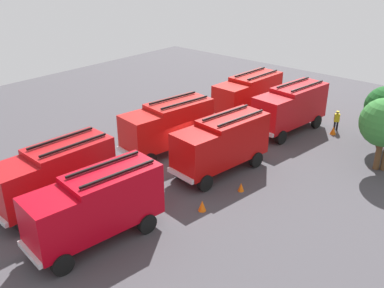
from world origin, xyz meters
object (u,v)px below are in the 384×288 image
fire_truck_4 (222,142)px  traffic_cone_2 (202,206)px  traffic_cone_1 (333,130)px  traffic_cone_0 (241,187)px  fire_truck_0 (248,94)px  fire_truck_5 (96,204)px  fire_truck_2 (55,173)px  fire_truck_3 (291,106)px  firefighter_2 (337,120)px  fire_truck_1 (168,125)px

fire_truck_4 → traffic_cone_2: fire_truck_4 is taller
traffic_cone_2 → traffic_cone_1: bearing=177.2°
traffic_cone_0 → fire_truck_0: bearing=-147.0°
fire_truck_5 → fire_truck_4: bearing=-173.9°
fire_truck_5 → fire_truck_0: bearing=-160.6°
fire_truck_0 → traffic_cone_0: 13.46m
traffic_cone_2 → fire_truck_2: bearing=-52.8°
fire_truck_2 → fire_truck_4: size_ratio=0.98×
fire_truck_4 → traffic_cone_1: 11.69m
fire_truck_3 → fire_truck_4: same height
fire_truck_2 → fire_truck_5: same height
fire_truck_3 → firefighter_2: 4.14m
fire_truck_1 → fire_truck_3: size_ratio=1.01×
fire_truck_4 → firefighter_2: size_ratio=4.37×
fire_truck_1 → fire_truck_2: (9.72, 0.33, 0.00)m
fire_truck_0 → fire_truck_3: 4.51m
fire_truck_5 → traffic_cone_0: bearing=169.8°
fire_truck_5 → traffic_cone_2: bearing=164.3°
fire_truck_3 → traffic_cone_0: fire_truck_3 is taller
fire_truck_4 → fire_truck_5: 10.31m
fire_truck_2 → traffic_cone_1: 22.36m
fire_truck_5 → traffic_cone_2: (-5.66, 2.33, -1.82)m
fire_truck_0 → traffic_cone_0: (11.17, 7.27, -1.87)m
fire_truck_4 → firefighter_2: fire_truck_4 is taller
fire_truck_1 → traffic_cone_2: bearing=65.2°
traffic_cone_1 → traffic_cone_0: bearing=-1.8°
fire_truck_5 → traffic_cone_1: fire_truck_5 is taller
fire_truck_1 → fire_truck_5: (10.22, 4.80, 0.00)m
fire_truck_5 → fire_truck_2: bearing=-89.7°
fire_truck_3 → traffic_cone_2: 14.40m
fire_truck_0 → fire_truck_1: size_ratio=0.98×
traffic_cone_1 → traffic_cone_2: size_ratio=1.04×
fire_truck_3 → fire_truck_4: bearing=7.4°
firefighter_2 → traffic_cone_1: size_ratio=2.44×
fire_truck_0 → fire_truck_3: size_ratio=0.98×
fire_truck_0 → traffic_cone_1: 7.97m
traffic_cone_2 → fire_truck_1: bearing=-122.6°
firefighter_2 → traffic_cone_1: (0.93, 0.21, -0.60)m
fire_truck_4 → fire_truck_1: bearing=-82.3°
fire_truck_0 → traffic_cone_1: fire_truck_0 is taller
fire_truck_1 → fire_truck_2: size_ratio=1.02×
fire_truck_2 → firefighter_2: 23.13m
fire_truck_3 → fire_truck_0: bearing=-89.1°
fire_truck_1 → fire_truck_4: 4.90m
traffic_cone_0 → traffic_cone_1: size_ratio=0.82×
fire_truck_0 → fire_truck_3: (0.43, 4.49, 0.00)m
fire_truck_1 → traffic_cone_2: 8.66m
fire_truck_4 → traffic_cone_1: size_ratio=10.68×
fire_truck_3 → fire_truck_4: (9.44, 0.16, 0.00)m
traffic_cone_1 → traffic_cone_2: (15.80, -0.77, -0.01)m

